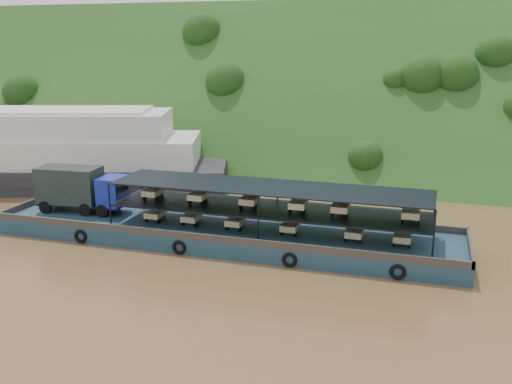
% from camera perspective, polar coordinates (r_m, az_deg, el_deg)
% --- Properties ---
extents(ground, '(160.00, 160.00, 0.00)m').
position_cam_1_polar(ground, '(42.18, 1.40, -5.41)').
color(ground, brown).
rests_on(ground, ground).
extents(hillside, '(140.00, 39.60, 39.60)m').
position_cam_1_polar(hillside, '(76.29, 8.80, 3.61)').
color(hillside, '#1B3D16').
rests_on(hillside, ground).
extents(cargo_barge, '(35.00, 7.18, 4.82)m').
position_cam_1_polar(cargo_barge, '(43.23, -4.88, -3.27)').
color(cargo_barge, '#142F48').
rests_on(cargo_barge, ground).
extents(passenger_ferry, '(40.58, 21.19, 7.99)m').
position_cam_1_polar(passenger_ferry, '(63.31, -21.21, 3.68)').
color(passenger_ferry, black).
rests_on(passenger_ferry, ground).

